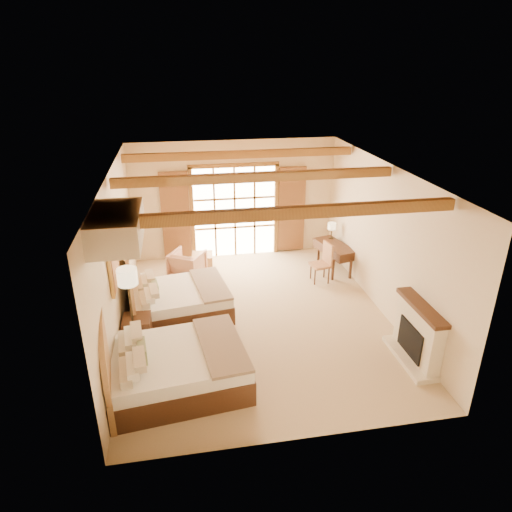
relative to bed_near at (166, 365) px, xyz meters
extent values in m
plane|color=#CAB088|center=(1.89, 1.98, -0.46)|extent=(7.00, 7.00, 0.00)
plane|color=beige|center=(1.89, 5.48, 1.14)|extent=(5.50, 0.00, 5.50)
plane|color=beige|center=(-0.86, 1.98, 1.14)|extent=(0.00, 7.00, 7.00)
plane|color=beige|center=(4.64, 1.98, 1.14)|extent=(0.00, 7.00, 7.00)
plane|color=#B57D3B|center=(1.89, 1.98, 2.74)|extent=(7.00, 7.00, 0.00)
cube|color=white|center=(1.89, 5.44, 0.79)|extent=(2.20, 0.02, 2.50)
cube|color=brown|center=(0.29, 5.41, 0.79)|extent=(0.75, 0.06, 2.40)
cube|color=brown|center=(3.49, 5.41, 0.79)|extent=(0.75, 0.06, 2.40)
cube|color=beige|center=(4.51, -0.02, 0.09)|extent=(0.25, 1.30, 1.10)
cube|color=black|center=(4.44, -0.02, -0.01)|extent=(0.18, 0.80, 0.60)
cube|color=beige|center=(4.42, -0.02, -0.41)|extent=(0.45, 1.40, 0.10)
cube|color=#4A2718|center=(4.50, -0.02, 0.66)|extent=(0.30, 1.40, 0.08)
cube|color=#BF9544|center=(-0.82, 1.23, 1.29)|extent=(0.05, 0.95, 0.75)
cube|color=#BD742C|center=(-0.79, 1.23, 1.29)|extent=(0.02, 0.82, 0.62)
cube|color=beige|center=(-0.51, -0.02, 2.49)|extent=(0.70, 1.40, 0.45)
cube|color=#4A2718|center=(0.17, 0.00, -0.23)|extent=(2.47, 1.98, 0.44)
cube|color=white|center=(0.17, 0.00, 0.11)|extent=(2.42, 1.94, 0.24)
cube|color=#8F7D5F|center=(0.94, 0.00, 0.25)|extent=(0.89, 1.83, 0.06)
cube|color=#8F9C6C|center=(-0.36, 0.00, 0.37)|extent=(0.19, 0.48, 0.27)
cube|color=#4A2718|center=(0.25, 2.36, -0.25)|extent=(2.28, 1.85, 0.40)
cube|color=white|center=(0.25, 2.36, 0.06)|extent=(2.23, 1.81, 0.22)
cube|color=#8F7D5F|center=(0.96, 2.36, 0.18)|extent=(0.85, 1.67, 0.05)
cube|color=#8F9C6C|center=(-0.23, 2.36, 0.29)|extent=(0.18, 0.44, 0.24)
cube|color=#4A2718|center=(-0.55, 1.32, -0.14)|extent=(0.54, 0.54, 0.63)
cylinder|color=#372B1A|center=(-0.61, 1.19, -0.44)|extent=(0.24, 0.24, 0.03)
cylinder|color=#372B1A|center=(-0.61, 1.19, 0.30)|extent=(0.04, 0.04, 1.47)
cylinder|color=#FFF0B6|center=(-0.61, 1.19, 1.12)|extent=(0.36, 0.36, 0.30)
imported|color=tan|center=(0.50, 4.16, -0.10)|extent=(1.06, 1.07, 0.72)
cube|color=tan|center=(0.91, 4.70, -0.26)|extent=(0.58, 0.58, 0.39)
cube|color=#4A2718|center=(4.32, 4.01, 0.22)|extent=(0.86, 1.39, 0.05)
cube|color=#4A2718|center=(4.32, 4.01, 0.10)|extent=(0.83, 1.35, 0.20)
cube|color=#B4744F|center=(3.74, 3.40, -0.02)|extent=(0.52, 0.52, 0.06)
cube|color=#B4744F|center=(3.94, 3.40, 0.28)|extent=(0.13, 0.44, 0.54)
cylinder|color=#372B1A|center=(4.36, 4.46, 0.25)|extent=(0.13, 0.13, 0.02)
cylinder|color=#372B1A|center=(4.36, 4.46, 0.41)|extent=(0.03, 0.03, 0.30)
cylinder|color=#FFF0B6|center=(4.36, 4.46, 0.59)|extent=(0.22, 0.22, 0.17)
camera|label=1|loc=(0.39, -6.40, 4.73)|focal=32.00mm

